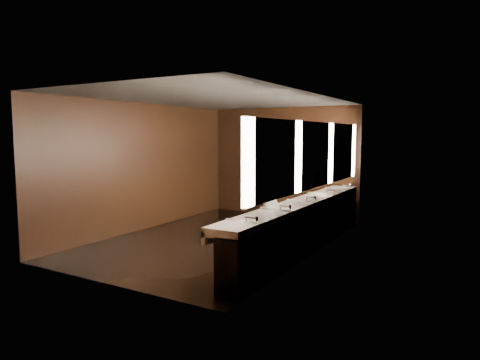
% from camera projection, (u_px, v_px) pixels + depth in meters
% --- Properties ---
extents(floor, '(6.00, 6.00, 0.00)m').
position_uv_depth(floor, '(220.00, 239.00, 8.64)').
color(floor, black).
rests_on(floor, ground).
extents(ceiling, '(4.00, 6.00, 0.02)m').
position_uv_depth(ceiling, '(220.00, 99.00, 8.34)').
color(ceiling, '#2D2D2B').
rests_on(ceiling, wall_back).
extents(wall_back, '(4.00, 0.02, 2.80)m').
position_uv_depth(wall_back, '(283.00, 162.00, 11.07)').
color(wall_back, black).
rests_on(wall_back, floor).
extents(wall_front, '(4.00, 0.02, 2.80)m').
position_uv_depth(wall_front, '(102.00, 186.00, 5.91)').
color(wall_front, black).
rests_on(wall_front, floor).
extents(wall_left, '(0.02, 6.00, 2.80)m').
position_uv_depth(wall_left, '(144.00, 167.00, 9.49)').
color(wall_left, black).
rests_on(wall_left, floor).
extents(wall_right, '(0.02, 6.00, 2.80)m').
position_uv_depth(wall_right, '(316.00, 175.00, 7.49)').
color(wall_right, black).
rests_on(wall_right, floor).
extents(sink_counter, '(0.55, 5.40, 1.01)m').
position_uv_depth(sink_counter, '(304.00, 224.00, 7.69)').
color(sink_counter, black).
rests_on(sink_counter, floor).
extents(mirror_band, '(0.06, 5.03, 1.15)m').
position_uv_depth(mirror_band, '(315.00, 155.00, 7.46)').
color(mirror_band, '#FFE6CF').
rests_on(mirror_band, wall_right).
extents(person, '(0.54, 0.72, 1.78)m').
position_uv_depth(person, '(270.00, 202.00, 7.76)').
color(person, '#90AFD6').
rests_on(person, floor).
extents(trash_bin, '(0.46, 0.46, 0.58)m').
position_uv_depth(trash_bin, '(271.00, 245.00, 7.05)').
color(trash_bin, black).
rests_on(trash_bin, floor).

